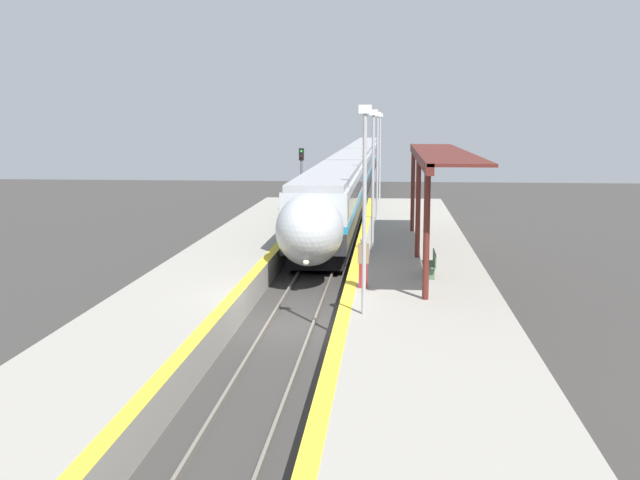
{
  "coord_description": "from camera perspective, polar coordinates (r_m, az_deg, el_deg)",
  "views": [
    {
      "loc": [
        3.08,
        -24.42,
        6.52
      ],
      "look_at": [
        0.56,
        4.4,
        2.15
      ],
      "focal_mm": 45.0,
      "sensor_mm": 36.0,
      "label": 1
    }
  ],
  "objects": [
    {
      "name": "rail_right",
      "position": [
        25.36,
        -0.51,
        -6.12
      ],
      "size": [
        0.08,
        90.0,
        0.15
      ],
      "primitive_type": "cube",
      "color": "slate",
      "rests_on": "ground_plane"
    },
    {
      "name": "lamppost_near",
      "position": [
        22.51,
        3.18,
        3.05
      ],
      "size": [
        0.36,
        0.2,
        5.92
      ],
      "color": "#9E9EA3",
      "rests_on": "platform_right"
    },
    {
      "name": "ground_plane",
      "position": [
        25.46,
        -2.14,
        -6.25
      ],
      "size": [
        120.0,
        120.0,
        0.0
      ],
      "primitive_type": "plane",
      "color": "#383533"
    },
    {
      "name": "platform_left",
      "position": [
        26.03,
        -10.13,
        -4.92
      ],
      "size": [
        4.05,
        64.0,
        1.0
      ],
      "color": "gray",
      "rests_on": "ground_plane"
    },
    {
      "name": "railway_signal",
      "position": [
        46.83,
        -1.33,
        4.2
      ],
      "size": [
        0.28,
        0.28,
        4.85
      ],
      "color": "#59595E",
      "rests_on": "ground_plane"
    },
    {
      "name": "station_canopy",
      "position": [
        32.22,
        8.08,
        5.8
      ],
      "size": [
        2.02,
        18.34,
        4.28
      ],
      "color": "#511E19",
      "rests_on": "platform_right"
    },
    {
      "name": "person_waiting",
      "position": [
        26.44,
        3.09,
        -1.54
      ],
      "size": [
        0.36,
        0.22,
        1.69
      ],
      "color": "maroon",
      "rests_on": "platform_right"
    },
    {
      "name": "lamppost_farthest",
      "position": [
        55.93,
        4.29,
        6.35
      ],
      "size": [
        0.36,
        0.2,
        5.92
      ],
      "color": "#9E9EA3",
      "rests_on": "platform_right"
    },
    {
      "name": "lamppost_mid",
      "position": [
        33.64,
        3.79,
        4.88
      ],
      "size": [
        0.36,
        0.2,
        5.92
      ],
      "color": "#9E9EA3",
      "rests_on": "platform_right"
    },
    {
      "name": "train",
      "position": [
        72.92,
        2.57,
        5.2
      ],
      "size": [
        2.79,
        87.95,
        3.86
      ],
      "color": "black",
      "rests_on": "ground_plane"
    },
    {
      "name": "rail_left",
      "position": [
        25.54,
        -3.75,
        -6.04
      ],
      "size": [
        0.08,
        90.0,
        0.15
      ],
      "primitive_type": "cube",
      "color": "slate",
      "rests_on": "ground_plane"
    },
    {
      "name": "platform_bench",
      "position": [
        28.63,
        7.9,
        -1.66
      ],
      "size": [
        0.44,
        1.61,
        0.89
      ],
      "color": "#4C6B4C",
      "rests_on": "platform_right"
    },
    {
      "name": "lamppost_far",
      "position": [
        44.78,
        4.1,
        5.79
      ],
      "size": [
        0.36,
        0.2,
        5.92
      ],
      "color": "#9E9EA3",
      "rests_on": "platform_right"
    },
    {
      "name": "platform_right",
      "position": [
        25.17,
        7.27,
        -5.32
      ],
      "size": [
        5.05,
        64.0,
        1.0
      ],
      "color": "gray",
      "rests_on": "ground_plane"
    }
  ]
}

